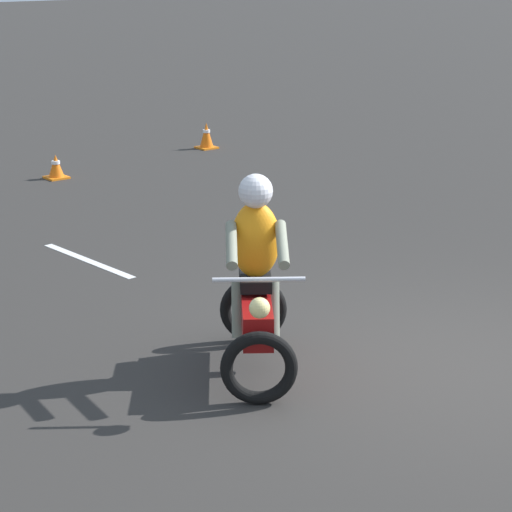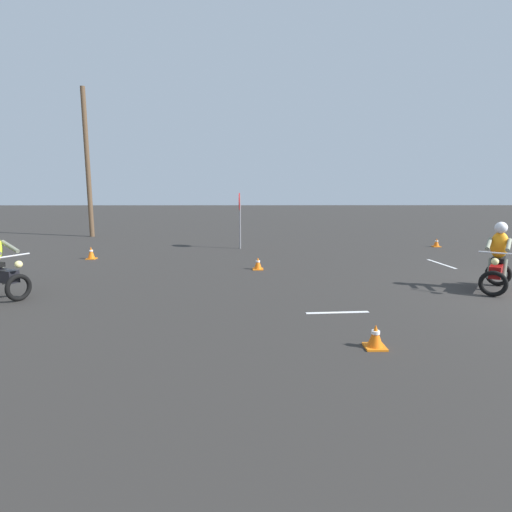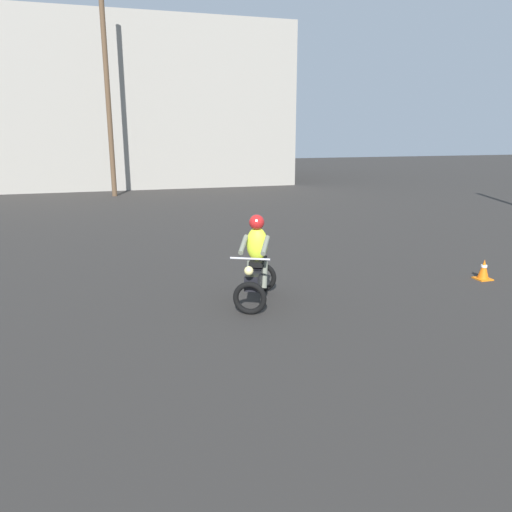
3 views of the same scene
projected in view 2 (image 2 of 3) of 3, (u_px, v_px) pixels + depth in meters
name	position (u px, v px, depth m)	size (l,w,h in m)	color
motorcycle_rider_foreground	(498.00, 261.00, 9.54)	(1.48, 1.31, 1.66)	black
stop_sign	(240.00, 209.00, 16.40)	(0.70, 0.08, 2.30)	slate
traffic_cone_near_left	(91.00, 253.00, 14.08)	(0.32, 0.32, 0.45)	orange
traffic_cone_near_right	(375.00, 337.00, 6.09)	(0.32, 0.32, 0.37)	orange
traffic_cone_mid_center	(436.00, 243.00, 17.18)	(0.32, 0.32, 0.37)	orange
traffic_cone_mid_left	(503.00, 240.00, 17.75)	(0.32, 0.32, 0.46)	orange
traffic_cone_far_right	(258.00, 264.00, 12.20)	(0.32, 0.32, 0.38)	orange
lane_stripe_e	(441.00, 264.00, 13.17)	(0.10, 1.71, 0.01)	silver
lane_stripe_n	(337.00, 312.00, 7.89)	(0.10, 1.26, 0.01)	silver
utility_pole_near	(88.00, 164.00, 20.51)	(0.24, 0.24, 7.55)	brown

